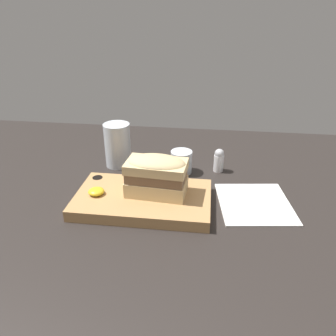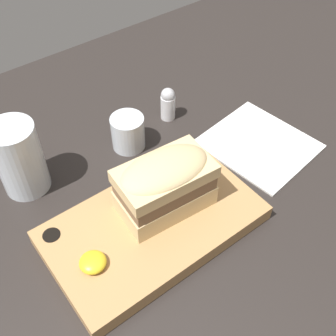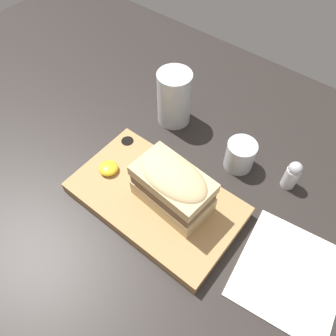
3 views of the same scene
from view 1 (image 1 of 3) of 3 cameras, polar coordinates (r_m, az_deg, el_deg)
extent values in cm
cube|color=#282321|center=(79.55, 2.84, -7.41)|extent=(190.14, 109.41, 2.00)
cube|color=tan|center=(79.39, -4.35, -5.48)|extent=(32.22, 18.86, 2.76)
cylinder|color=black|center=(88.01, -12.14, -2.01)|extent=(2.64, 2.64, 1.38)
cube|color=#DBBC84|center=(78.23, -1.99, -3.20)|extent=(14.63, 9.17, 3.63)
cube|color=brown|center=(76.76, -2.02, -1.25)|extent=(14.04, 8.81, 2.42)
cube|color=#DBBC84|center=(75.70, -2.05, 0.29)|extent=(14.63, 9.17, 2.18)
ellipsoid|color=#DBBC84|center=(75.30, -2.06, 0.91)|extent=(14.34, 8.99, 3.27)
ellipsoid|color=gold|center=(80.06, -12.39, -4.00)|extent=(3.81, 3.81, 1.53)
cylinder|color=silver|center=(97.26, -8.76, 3.98)|extent=(7.63, 7.63, 12.84)
cylinder|color=silver|center=(98.59, -8.63, 2.20)|extent=(6.71, 6.71, 5.78)
cylinder|color=silver|center=(93.28, 2.34, 1.09)|extent=(6.09, 6.09, 6.41)
cylinder|color=#470A14|center=(93.75, 2.33, 0.49)|extent=(5.48, 5.48, 3.86)
cube|color=white|center=(82.61, 14.82, -5.97)|extent=(19.10, 20.37, 0.40)
cylinder|color=white|center=(95.20, 8.81, 0.85)|extent=(2.85, 2.85, 5.00)
sphere|color=#B7B7BC|center=(93.93, 8.94, 2.50)|extent=(2.71, 2.71, 2.71)
camera|label=2|loc=(0.50, -46.00, 32.49)|focal=45.00mm
camera|label=3|loc=(0.44, 22.49, 41.50)|focal=35.00mm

